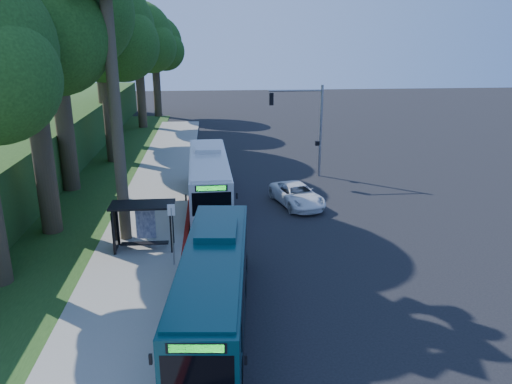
{
  "coord_description": "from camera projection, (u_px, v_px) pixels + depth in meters",
  "views": [
    {
      "loc": [
        -3.38,
        -26.93,
        10.78
      ],
      "look_at": [
        -0.93,
        1.0,
        1.72
      ],
      "focal_mm": 35.0,
      "sensor_mm": 36.0,
      "label": 1
    }
  ],
  "objects": [
    {
      "name": "red_curb",
      "position": [
        184.0,
        256.0,
        24.9
      ],
      "size": [
        0.25,
        30.0,
        0.13
      ],
      "primitive_type": "cube",
      "color": "maroon",
      "rests_on": "ground"
    },
    {
      "name": "tree_2",
      "position": [
        104.0,
        35.0,
        40.06
      ],
      "size": [
        8.82,
        8.4,
        15.12
      ],
      "color": "#382B1E",
      "rests_on": "ground"
    },
    {
      "name": "tree_5",
      "position": [
        155.0,
        46.0,
        63.41
      ],
      "size": [
        7.35,
        7.0,
        12.86
      ],
      "color": "#382B1E",
      "rests_on": "ground"
    },
    {
      "name": "tree_3",
      "position": [
        98.0,
        18.0,
        47.02
      ],
      "size": [
        10.08,
        9.6,
        17.28
      ],
      "color": "#382B1E",
      "rests_on": "ground"
    },
    {
      "name": "teal_bus",
      "position": [
        214.0,
        285.0,
        18.97
      ],
      "size": [
        3.29,
        11.09,
        3.26
      ],
      "rotation": [
        0.0,
        0.0,
        -0.09
      ],
      "color": "#0B383E",
      "rests_on": "ground"
    },
    {
      "name": "traffic_signal_pole",
      "position": [
        308.0,
        120.0,
        37.56
      ],
      "size": [
        4.1,
        0.3,
        7.0
      ],
      "color": "gray",
      "rests_on": "ground"
    },
    {
      "name": "tree_4",
      "position": [
        138.0,
        41.0,
        55.5
      ],
      "size": [
        8.4,
        8.0,
        14.14
      ],
      "color": "#382B1E",
      "rests_on": "ground"
    },
    {
      "name": "white_bus",
      "position": [
        209.0,
        178.0,
        32.42
      ],
      "size": [
        2.76,
        11.48,
        3.4
      ],
      "rotation": [
        0.0,
        0.0,
        0.03
      ],
      "color": "silver",
      "rests_on": "ground"
    },
    {
      "name": "ground",
      "position": [
        273.0,
        225.0,
        29.13
      ],
      "size": [
        140.0,
        140.0,
        0.0
      ],
      "primitive_type": "plane",
      "color": "black",
      "rests_on": "ground"
    },
    {
      "name": "tree_0",
      "position": [
        27.0,
        22.0,
        24.63
      ],
      "size": [
        8.4,
        8.0,
        15.7
      ],
      "color": "#382B1E",
      "rests_on": "ground"
    },
    {
      "name": "sidewalk",
      "position": [
        147.0,
        228.0,
        28.5
      ],
      "size": [
        4.5,
        70.0,
        0.12
      ],
      "primitive_type": "cube",
      "color": "gray",
      "rests_on": "ground"
    },
    {
      "name": "stop_sign_pole",
      "position": [
        172.0,
        226.0,
        23.3
      ],
      "size": [
        0.35,
        0.06,
        3.17
      ],
      "color": "gray",
      "rests_on": "ground"
    },
    {
      "name": "pickup",
      "position": [
        297.0,
        195.0,
        32.24
      ],
      "size": [
        3.48,
        5.38,
        1.38
      ],
      "primitive_type": "imported",
      "rotation": [
        0.0,
        0.0,
        0.26
      ],
      "color": "white",
      "rests_on": "ground"
    },
    {
      "name": "grass_verge",
      "position": [
        68.0,
        203.0,
        32.77
      ],
      "size": [
        8.0,
        70.0,
        0.06
      ],
      "primitive_type": "cube",
      "color": "#234719",
      "rests_on": "ground"
    },
    {
      "name": "bus_shelter",
      "position": [
        138.0,
        217.0,
        25.26
      ],
      "size": [
        3.2,
        1.51,
        2.55
      ],
      "color": "black",
      "rests_on": "ground"
    }
  ]
}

